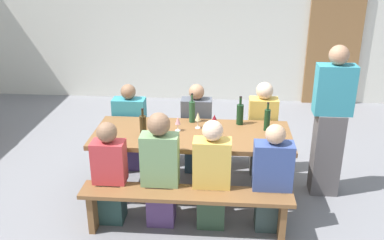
# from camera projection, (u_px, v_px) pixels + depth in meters

# --- Properties ---
(ground_plane) EXTENTS (24.00, 24.00, 0.00)m
(ground_plane) POSITION_uv_depth(u_px,v_px,m) (192.00, 193.00, 4.92)
(ground_plane) COLOR slate
(back_wall) EXTENTS (14.00, 0.20, 3.20)m
(back_wall) POSITION_uv_depth(u_px,v_px,m) (207.00, 10.00, 7.46)
(back_wall) COLOR silver
(back_wall) RESTS_ON ground
(wooden_door) EXTENTS (0.90, 0.06, 2.10)m
(wooden_door) POSITION_uv_depth(u_px,v_px,m) (334.00, 45.00, 7.38)
(wooden_door) COLOR olive
(wooden_door) RESTS_ON ground
(tasting_table) EXTENTS (2.13, 0.84, 0.75)m
(tasting_table) POSITION_uv_depth(u_px,v_px,m) (192.00, 139.00, 4.67)
(tasting_table) COLOR brown
(tasting_table) RESTS_ON ground
(bench_near) EXTENTS (2.03, 0.30, 0.45)m
(bench_near) POSITION_uv_depth(u_px,v_px,m) (186.00, 200.00, 4.12)
(bench_near) COLOR brown
(bench_near) RESTS_ON ground
(bench_far) EXTENTS (2.03, 0.30, 0.45)m
(bench_far) POSITION_uv_depth(u_px,v_px,m) (196.00, 139.00, 5.45)
(bench_far) COLOR brown
(bench_far) RESTS_ON ground
(wine_bottle_0) EXTENTS (0.07, 0.07, 0.30)m
(wine_bottle_0) POSITION_uv_depth(u_px,v_px,m) (143.00, 125.00, 4.55)
(wine_bottle_0) COLOR #332814
(wine_bottle_0) RESTS_ON tasting_table
(wine_bottle_1) EXTENTS (0.07, 0.07, 0.34)m
(wine_bottle_1) POSITION_uv_depth(u_px,v_px,m) (192.00, 111.00, 4.88)
(wine_bottle_1) COLOR #234C2D
(wine_bottle_1) RESTS_ON tasting_table
(wine_bottle_2) EXTENTS (0.08, 0.08, 0.33)m
(wine_bottle_2) POSITION_uv_depth(u_px,v_px,m) (240.00, 114.00, 4.82)
(wine_bottle_2) COLOR #143319
(wine_bottle_2) RESTS_ON tasting_table
(wine_bottle_3) EXTENTS (0.07, 0.07, 0.32)m
(wine_bottle_3) POSITION_uv_depth(u_px,v_px,m) (267.00, 119.00, 4.66)
(wine_bottle_3) COLOR #143319
(wine_bottle_3) RESTS_ON tasting_table
(wine_glass_0) EXTENTS (0.06, 0.06, 0.16)m
(wine_glass_0) POSITION_uv_depth(u_px,v_px,m) (210.00, 132.00, 4.39)
(wine_glass_0) COLOR silver
(wine_glass_0) RESTS_ON tasting_table
(wine_glass_1) EXTENTS (0.06, 0.06, 0.19)m
(wine_glass_1) POSITION_uv_depth(u_px,v_px,m) (198.00, 117.00, 4.71)
(wine_glass_1) COLOR silver
(wine_glass_1) RESTS_ON tasting_table
(wine_glass_2) EXTENTS (0.06, 0.06, 0.16)m
(wine_glass_2) POSITION_uv_depth(u_px,v_px,m) (178.00, 121.00, 4.65)
(wine_glass_2) COLOR silver
(wine_glass_2) RESTS_ON tasting_table
(wine_glass_3) EXTENTS (0.07, 0.07, 0.17)m
(wine_glass_3) POSITION_uv_depth(u_px,v_px,m) (214.00, 119.00, 4.69)
(wine_glass_3) COLOR silver
(wine_glass_3) RESTS_ON tasting_table
(seated_guest_near_0) EXTENTS (0.32, 0.24, 1.08)m
(seated_guest_near_0) POSITION_uv_depth(u_px,v_px,m) (110.00, 175.00, 4.25)
(seated_guest_near_0) COLOR #284541
(seated_guest_near_0) RESTS_ON ground
(seated_guest_near_1) EXTENTS (0.36, 0.24, 1.19)m
(seated_guest_near_1) POSITION_uv_depth(u_px,v_px,m) (160.00, 172.00, 4.19)
(seated_guest_near_1) COLOR #583C70
(seated_guest_near_1) RESTS_ON ground
(seated_guest_near_2) EXTENTS (0.36, 0.24, 1.13)m
(seated_guest_near_2) POSITION_uv_depth(u_px,v_px,m) (212.00, 177.00, 4.17)
(seated_guest_near_2) COLOR #334C35
(seated_guest_near_2) RESTS_ON ground
(seated_guest_near_3) EXTENTS (0.37, 0.24, 1.11)m
(seated_guest_near_3) POSITION_uv_depth(u_px,v_px,m) (272.00, 181.00, 4.14)
(seated_guest_near_3) COLOR #344643
(seated_guest_near_3) RESTS_ON ground
(seated_guest_far_0) EXTENTS (0.39, 0.24, 1.10)m
(seated_guest_far_0) POSITION_uv_depth(u_px,v_px,m) (130.00, 130.00, 5.31)
(seated_guest_far_0) COLOR #403064
(seated_guest_far_0) RESTS_ON ground
(seated_guest_far_1) EXTENTS (0.36, 0.24, 1.12)m
(seated_guest_far_1) POSITION_uv_depth(u_px,v_px,m) (196.00, 131.00, 5.25)
(seated_guest_far_1) COLOR #38576B
(seated_guest_far_1) RESTS_ON ground
(seated_guest_far_2) EXTENTS (0.34, 0.24, 1.16)m
(seated_guest_far_2) POSITION_uv_depth(u_px,v_px,m) (262.00, 131.00, 5.18)
(seated_guest_far_2) COLOR #575753
(seated_guest_far_2) RESTS_ON ground
(standing_host) EXTENTS (0.40, 0.24, 1.70)m
(standing_host) POSITION_uv_depth(u_px,v_px,m) (330.00, 125.00, 4.65)
(standing_host) COLOR #585353
(standing_host) RESTS_ON ground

